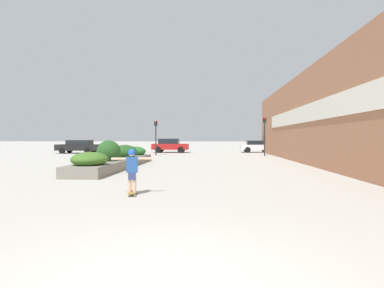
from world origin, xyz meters
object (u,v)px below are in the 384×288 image
skateboarder (132,166)px  traffic_light_left (156,132)px  car_rightmost (344,146)px  car_center_right (170,145)px  car_leftmost (257,146)px  car_center_left (79,146)px  traffic_light_right (265,130)px  skateboard (132,193)px

skateboarder → traffic_light_left: (-3.11, 19.63, 1.41)m
car_rightmost → car_center_right: bearing=-92.7°
car_leftmost → traffic_light_left: traffic_light_left is taller
car_leftmost → traffic_light_left: 12.60m
car_center_left → car_rightmost: (28.59, 1.52, 0.03)m
traffic_light_right → traffic_light_left: bearing=-179.9°
car_center_left → car_rightmost: 28.63m
car_center_left → traffic_light_left: size_ratio=1.36×
car_center_right → car_center_left: bearing=-76.0°
car_leftmost → car_center_left: (-19.65, -3.35, 0.03)m
car_center_left → traffic_light_left: 9.91m
car_center_left → traffic_light_left: traffic_light_left is taller
skateboarder → car_rightmost: bearing=45.7°
traffic_light_left → car_center_right: bearing=85.0°
skateboarder → car_center_right: (-2.59, 25.51, -0.01)m
skateboard → car_rightmost: car_rightmost is taller
skateboard → car_center_left: 26.17m
skateboard → car_center_right: size_ratio=0.16×
car_center_left → traffic_light_right: 19.71m
skateboarder → car_center_left: car_center_left is taller
skateboard → traffic_light_left: 20.00m
car_center_left → car_leftmost: bearing=-80.3°
skateboarder → car_rightmost: car_rightmost is taller
skateboard → car_leftmost: size_ratio=0.17×
traffic_light_right → skateboarder: bearing=-109.8°
skateboard → traffic_light_left: bearing=88.2°
car_leftmost → skateboard: bearing=-15.6°
car_rightmost → traffic_light_right: (-9.26, -4.98, 1.62)m
skateboard → skateboarder: skateboarder is taller
car_center_right → car_leftmost: bearing=95.4°
traffic_light_left → traffic_light_right: bearing=0.1°
car_center_left → car_center_right: (9.68, 2.40, 0.07)m
car_rightmost → skateboard: bearing=-33.5°
traffic_light_right → car_center_right: bearing=148.8°
skateboarder → traffic_light_left: bearing=88.2°
car_center_left → skateboarder: bearing=-152.0°
skateboard → traffic_light_left: size_ratio=0.20×
car_leftmost → car_center_left: bearing=-80.3°
skateboard → traffic_light_right: bearing=59.4°
car_center_left → car_rightmost: bearing=-86.9°
car_rightmost → traffic_light_right: size_ratio=1.35×
skateboard → car_rightmost: bearing=45.7°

